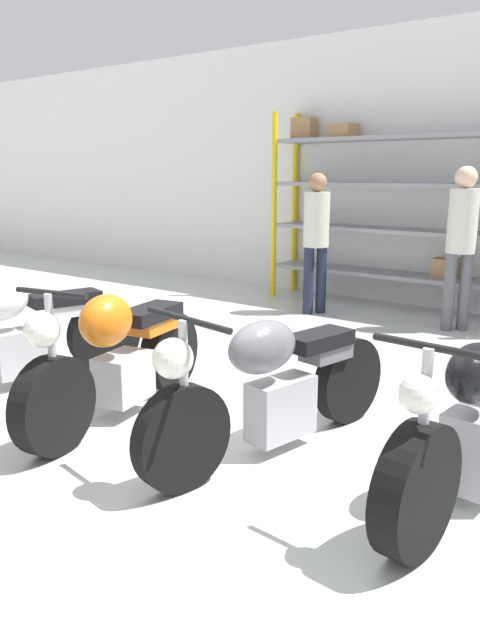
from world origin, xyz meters
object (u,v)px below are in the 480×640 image
Objects in this scene: shelving_rack at (415,206)px; motorcycle_white at (15,334)px; person_browsing at (462,235)px; motorcycle_black at (479,425)px; motorcycle_orange at (118,357)px; motorcycle_grey at (273,385)px; person_near_rack at (316,232)px.

shelving_rack reaches higher than motorcycle_white.
shelving_rack is 1.16m from person_browsing.
person_browsing reaches higher than motorcycle_black.
motorcycle_orange is 0.95× the size of motorcycle_black.
motorcycle_black is at bearing 113.76° from motorcycle_white.
shelving_rack is 5.02m from motorcycle_black.
motorcycle_grey is 4.18m from person_near_rack.
motorcycle_black is at bearing -63.47° from shelving_rack.
shelving_rack is 1.95× the size of motorcycle_black.
motorcycle_black is (2.20, -4.41, -0.92)m from shelving_rack.
person_near_rack is at bearing -133.15° from shelving_rack.
motorcycle_grey is at bearing 148.74° from person_near_rack.
motorcycle_orange reaches higher than motorcycle_grey.
motorcycle_black is (3.61, 0.46, -0.04)m from motorcycle_white.
motorcycle_white is at bearing -106.07° from shelving_rack.
shelving_rack is at bearing -101.28° from person_near_rack.
person_browsing is at bearing -40.81° from shelving_rack.
motorcycle_black is 4.69m from person_near_rack.
motorcycle_black reaches higher than motorcycle_grey.
motorcycle_orange is 1.14× the size of person_near_rack.
motorcycle_white is (-1.41, -4.88, -0.88)m from shelving_rack.
motorcycle_grey is at bearing 141.16° from person_browsing.
motorcycle_grey is 1.19× the size of person_near_rack.
motorcycle_white is at bearing -97.96° from motorcycle_orange.
person_near_rack is at bearing 55.58° from person_browsing.
motorcycle_white reaches higher than motorcycle_black.
person_near_rack is (-1.73, -0.20, -0.05)m from person_browsing.
shelving_rack is 1.96× the size of motorcycle_grey.
motorcycle_orange is (-0.23, -4.82, -0.88)m from shelving_rack.
shelving_rack is at bearing -157.39° from motorcycle_grey.
shelving_rack reaches higher than motorcycle_orange.
person_near_rack reaches higher than motorcycle_orange.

